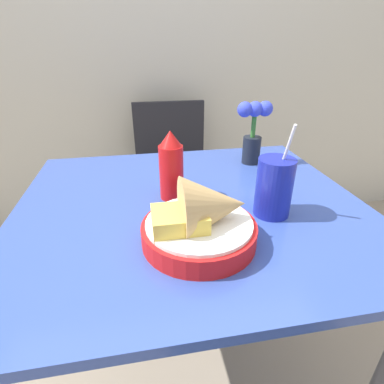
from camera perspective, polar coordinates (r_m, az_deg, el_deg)
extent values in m
plane|color=gray|center=(1.37, -0.12, -31.03)|extent=(12.00, 12.00, 0.00)
cube|color=#B7B2A3|center=(1.87, -7.41, 30.96)|extent=(7.00, 0.06, 2.60)
cube|color=#334C9E|center=(0.84, -0.17, -2.70)|extent=(0.95, 0.85, 0.02)
cylinder|color=#4C4C51|center=(1.37, -20.61, -10.45)|extent=(0.05, 0.05, 0.74)
cylinder|color=#4C4C51|center=(1.45, 13.67, -7.22)|extent=(0.05, 0.05, 0.74)
cylinder|color=black|center=(1.62, -8.73, -9.02)|extent=(0.03, 0.03, 0.44)
cylinder|color=black|center=(1.66, 3.88, -7.80)|extent=(0.03, 0.03, 0.44)
cylinder|color=black|center=(1.93, -9.19, -2.80)|extent=(0.03, 0.03, 0.44)
cylinder|color=black|center=(1.96, 1.38, -1.90)|extent=(0.03, 0.03, 0.44)
cube|color=black|center=(1.67, -3.37, 1.54)|extent=(0.40, 0.40, 0.02)
cube|color=black|center=(1.77, -4.33, 10.34)|extent=(0.40, 0.03, 0.41)
cylinder|color=red|center=(0.67, 1.34, -7.77)|extent=(0.25, 0.25, 0.05)
cylinder|color=white|center=(0.65, 1.36, -5.83)|extent=(0.23, 0.23, 0.01)
cone|color=tan|center=(0.64, 4.18, -2.70)|extent=(0.14, 0.14, 0.14)
cube|color=#E5C14C|center=(0.63, -2.38, -5.45)|extent=(0.11, 0.09, 0.04)
cylinder|color=red|center=(0.83, -3.94, 3.72)|extent=(0.07, 0.07, 0.15)
cone|color=red|center=(0.80, -4.16, 10.16)|extent=(0.06, 0.06, 0.04)
cylinder|color=#192399|center=(0.77, 15.35, 0.86)|extent=(0.09, 0.09, 0.15)
cylinder|color=black|center=(0.78, 15.25, 0.07)|extent=(0.08, 0.08, 0.12)
cylinder|color=white|center=(0.75, 16.92, 5.55)|extent=(0.01, 0.07, 0.20)
cylinder|color=black|center=(1.11, 11.23, 7.85)|extent=(0.06, 0.06, 0.10)
cylinder|color=#33722D|center=(1.09, 11.67, 12.43)|extent=(0.02, 0.02, 0.09)
sphere|color=blue|center=(1.07, 11.94, 15.20)|extent=(0.05, 0.05, 0.05)
sphere|color=blue|center=(1.06, 10.05, 15.22)|extent=(0.05, 0.05, 0.05)
sphere|color=blue|center=(1.09, 13.78, 15.16)|extent=(0.05, 0.05, 0.05)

